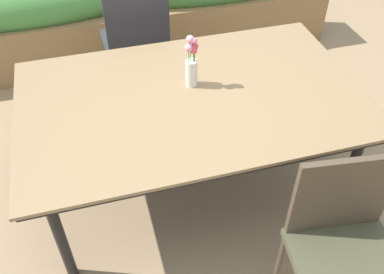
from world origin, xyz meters
TOP-DOWN VIEW (x-y plane):
  - ground_plane at (0.00, 0.00)m, footprint 12.00×12.00m
  - dining_table at (0.02, 0.03)m, footprint 1.82×1.15m
  - chair_far_side at (-0.12, 0.96)m, footprint 0.46×0.46m
  - chair_near_right at (0.44, -0.91)m, footprint 0.52×0.52m
  - flower_vase at (0.05, 0.13)m, footprint 0.07×0.06m
  - planter_box at (-0.07, 1.60)m, footprint 3.48×0.40m

SIDE VIEW (x-z plane):
  - ground_plane at x=0.00m, z-range 0.00..0.00m
  - planter_box at x=-0.07m, z-range -0.02..0.76m
  - chair_near_right at x=0.44m, z-range 0.06..0.96m
  - chair_far_side at x=-0.12m, z-range 0.06..1.05m
  - dining_table at x=0.02m, z-range 0.30..1.00m
  - flower_vase at x=0.05m, z-range 0.69..0.98m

